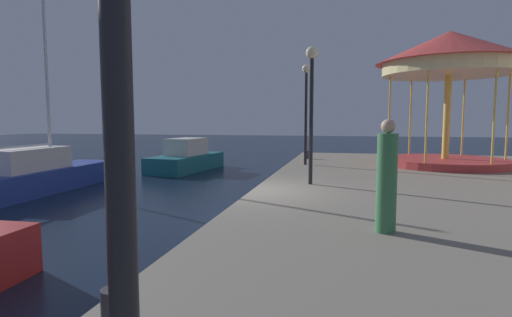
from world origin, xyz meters
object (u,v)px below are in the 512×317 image
object	(u,v)px
sailboat_blue	(40,175)
bollard_center	(307,155)
person_near_carousel	(387,180)
lamp_post_far_end	(306,96)
motorboat_teal	(186,159)
carousel	(449,66)
bollard_north	(115,310)
lamp_post_mid_promenade	(311,90)

from	to	relation	value
sailboat_blue	bollard_center	size ratio (longest dim) A/B	18.30
person_near_carousel	lamp_post_far_end	bearing A→B (deg)	103.06
motorboat_teal	bollard_center	size ratio (longest dim) A/B	13.46
sailboat_blue	carousel	distance (m)	16.77
sailboat_blue	motorboat_teal	size ratio (longest dim) A/B	1.36
bollard_center	person_near_carousel	size ratio (longest dim) A/B	0.21
lamp_post_far_end	person_near_carousel	world-z (taller)	lamp_post_far_end
carousel	sailboat_blue	bearing A→B (deg)	-161.22
bollard_north	lamp_post_far_end	bearing A→B (deg)	88.67
carousel	person_near_carousel	xyz separation A→B (m)	(-3.41, -11.09, -3.23)
lamp_post_far_end	bollard_center	size ratio (longest dim) A/B	10.58
lamp_post_mid_promenade	bollard_north	world-z (taller)	lamp_post_mid_promenade
lamp_post_far_end	bollard_north	world-z (taller)	lamp_post_far_end
lamp_post_mid_promenade	bollard_north	xyz separation A→B (m)	(-0.99, -8.83, -2.58)
motorboat_teal	person_near_carousel	bearing A→B (deg)	-55.55
lamp_post_far_end	bollard_center	xyz separation A→B (m)	(-0.20, 2.74, -2.70)
person_near_carousel	carousel	bearing A→B (deg)	72.91
sailboat_blue	lamp_post_mid_promenade	world-z (taller)	sailboat_blue
carousel	lamp_post_far_end	size ratio (longest dim) A/B	1.39
lamp_post_mid_promenade	bollard_north	distance (m)	9.25
motorboat_teal	bollard_north	distance (m)	18.25
sailboat_blue	lamp_post_mid_promenade	bearing A→B (deg)	-5.37
motorboat_teal	bollard_center	distance (m)	6.49
bollard_north	person_near_carousel	distance (m)	4.81
lamp_post_far_end	person_near_carousel	distance (m)	10.61
motorboat_teal	lamp_post_mid_promenade	distance (m)	11.44
motorboat_teal	bollard_center	bearing A→B (deg)	-2.47
motorboat_teal	lamp_post_mid_promenade	world-z (taller)	lamp_post_mid_promenade
lamp_post_mid_promenade	person_near_carousel	bearing A→B (deg)	-70.98
sailboat_blue	carousel	xyz separation A→B (m)	(15.35, 5.22, 4.29)
motorboat_teal	bollard_north	world-z (taller)	motorboat_teal
sailboat_blue	motorboat_teal	bearing A→B (deg)	68.34
carousel	person_near_carousel	size ratio (longest dim) A/B	3.06
bollard_center	bollard_north	distance (m)	16.82
lamp_post_far_end	person_near_carousel	xyz separation A→B (m)	(2.36, -10.15, -2.00)
carousel	bollard_center	distance (m)	7.37
bollard_center	bollard_north	xyz separation A→B (m)	(-0.12, -16.82, 0.00)
lamp_post_far_end	bollard_center	world-z (taller)	lamp_post_far_end
bollard_north	lamp_post_mid_promenade	bearing A→B (deg)	83.60
lamp_post_mid_promenade	bollard_north	size ratio (longest dim) A/B	10.08
sailboat_blue	motorboat_teal	xyz separation A→B (m)	(2.90, 7.30, -0.01)
lamp_post_far_end	sailboat_blue	bearing A→B (deg)	-155.90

